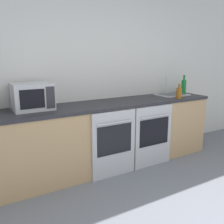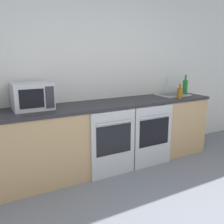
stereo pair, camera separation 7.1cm
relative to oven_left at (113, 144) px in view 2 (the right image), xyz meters
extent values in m
cube|color=silver|center=(0.00, 0.66, 0.86)|extent=(10.00, 0.06, 2.60)
cube|color=tan|center=(0.00, 0.33, -0.01)|extent=(3.39, 0.62, 0.87)
cube|color=#28282D|center=(0.00, 0.33, 0.45)|extent=(3.42, 0.64, 0.04)
cube|color=#B7BABF|center=(0.00, 0.00, -0.01)|extent=(0.62, 0.03, 0.86)
cube|color=black|center=(0.00, -0.02, 0.06)|extent=(0.49, 0.01, 0.38)
cylinder|color=#B7BABF|center=(0.00, -0.04, 0.29)|extent=(0.51, 0.02, 0.02)
cube|color=#B7BABF|center=(0.64, 0.00, -0.01)|extent=(0.62, 0.03, 0.86)
cube|color=black|center=(0.64, -0.02, 0.06)|extent=(0.49, 0.01, 0.38)
cylinder|color=#B7BABF|center=(0.64, -0.04, 0.29)|extent=(0.51, 0.02, 0.02)
cube|color=#B7BABF|center=(-0.87, 0.41, 0.62)|extent=(0.45, 0.36, 0.31)
cube|color=black|center=(-0.92, 0.22, 0.62)|extent=(0.27, 0.01, 0.21)
cube|color=#2D2D33|center=(-0.71, 0.22, 0.62)|extent=(0.10, 0.01, 0.25)
cylinder|color=#8C5114|center=(1.16, 0.09, 0.55)|extent=(0.08, 0.08, 0.16)
cylinder|color=#8C5114|center=(1.16, 0.09, 0.65)|extent=(0.03, 0.03, 0.06)
cylinder|color=#19722D|center=(1.59, 0.41, 0.58)|extent=(0.08, 0.08, 0.22)
cylinder|color=#19722D|center=(1.59, 0.41, 0.73)|extent=(0.03, 0.03, 0.09)
cube|color=#B7BABF|center=(1.30, 0.37, 0.47)|extent=(0.47, 0.37, 0.01)
cube|color=#4C4F54|center=(1.30, 0.37, 0.49)|extent=(0.37, 0.27, 0.01)
cylinder|color=#B7BABF|center=(1.30, 0.52, 0.62)|extent=(0.02, 0.02, 0.27)
camera|label=1|loc=(-1.52, -2.56, 1.11)|focal=40.00mm
camera|label=2|loc=(-1.46, -2.59, 1.11)|focal=40.00mm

